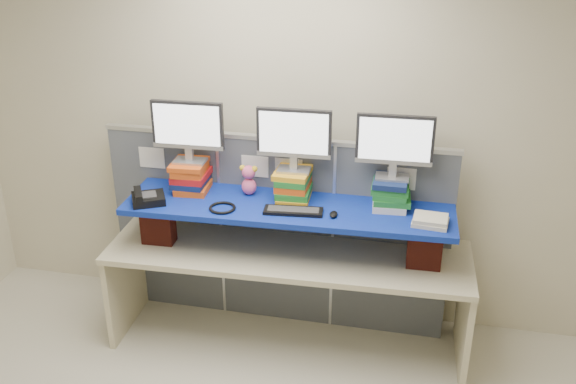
% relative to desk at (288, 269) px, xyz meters
% --- Properties ---
extents(room, '(5.00, 4.00, 2.80)m').
position_rel_desk_xyz_m(room, '(-0.15, -1.49, 0.77)').
color(room, beige).
rests_on(room, ground).
extents(cubicle_partition, '(2.60, 0.06, 1.53)m').
position_rel_desk_xyz_m(cubicle_partition, '(-0.15, 0.29, 0.14)').
color(cubicle_partition, '#474C54').
rests_on(cubicle_partition, ground).
extents(desk, '(2.61, 0.84, 0.79)m').
position_rel_desk_xyz_m(desk, '(0.00, 0.00, 0.00)').
color(desk, beige).
rests_on(desk, ground).
extents(brick_pier_left, '(0.23, 0.13, 0.31)m').
position_rel_desk_xyz_m(brick_pier_left, '(-0.94, -0.08, 0.31)').
color(brick_pier_left, maroon).
rests_on(brick_pier_left, desk).
extents(brick_pier_right, '(0.23, 0.13, 0.31)m').
position_rel_desk_xyz_m(brick_pier_right, '(0.95, -0.02, 0.31)').
color(brick_pier_right, maroon).
rests_on(brick_pier_right, desk).
extents(blue_board, '(2.30, 0.65, 0.04)m').
position_rel_desk_xyz_m(blue_board, '(-0.00, 0.00, 0.49)').
color(blue_board, navy).
rests_on(blue_board, brick_pier_left).
extents(book_stack_left, '(0.27, 0.30, 0.22)m').
position_rel_desk_xyz_m(book_stack_left, '(-0.74, 0.10, 0.63)').
color(book_stack_left, '#C44712').
rests_on(book_stack_left, blue_board).
extents(book_stack_center, '(0.25, 0.31, 0.21)m').
position_rel_desk_xyz_m(book_stack_center, '(0.01, 0.13, 0.62)').
color(book_stack_center, gold).
rests_on(book_stack_center, blue_board).
extents(book_stack_right, '(0.27, 0.31, 0.21)m').
position_rel_desk_xyz_m(book_stack_right, '(0.69, 0.15, 0.62)').
color(book_stack_right, silver).
rests_on(book_stack_right, blue_board).
extents(monitor_left, '(0.51, 0.15, 0.44)m').
position_rel_desk_xyz_m(monitor_left, '(-0.74, 0.09, 0.99)').
color(monitor_left, '#99989D').
rests_on(monitor_left, book_stack_left).
extents(monitor_center, '(0.51, 0.15, 0.44)m').
position_rel_desk_xyz_m(monitor_center, '(0.01, 0.12, 0.98)').
color(monitor_center, '#99989D').
rests_on(monitor_center, book_stack_center).
extents(monitor_right, '(0.51, 0.15, 0.44)m').
position_rel_desk_xyz_m(monitor_right, '(0.69, 0.14, 0.97)').
color(monitor_right, '#99989D').
rests_on(monitor_right, book_stack_right).
extents(keyboard, '(0.41, 0.17, 0.03)m').
position_rel_desk_xyz_m(keyboard, '(0.06, -0.10, 0.53)').
color(keyboard, black).
rests_on(keyboard, blue_board).
extents(mouse, '(0.07, 0.11, 0.03)m').
position_rel_desk_xyz_m(mouse, '(0.33, -0.10, 0.53)').
color(mouse, black).
rests_on(mouse, blue_board).
extents(desk_phone, '(0.29, 0.28, 0.09)m').
position_rel_desk_xyz_m(desk_phone, '(-0.96, -0.17, 0.55)').
color(desk_phone, black).
rests_on(desk_phone, blue_board).
extents(headset, '(0.22, 0.22, 0.02)m').
position_rel_desk_xyz_m(headset, '(-0.42, -0.16, 0.52)').
color(headset, black).
rests_on(headset, blue_board).
extents(plush_toy, '(0.13, 0.10, 0.22)m').
position_rel_desk_xyz_m(plush_toy, '(-0.31, 0.12, 0.63)').
color(plush_toy, '#DF5586').
rests_on(plush_toy, blue_board).
extents(binder_stack, '(0.24, 0.20, 0.05)m').
position_rel_desk_xyz_m(binder_stack, '(0.96, -0.08, 0.54)').
color(binder_stack, beige).
rests_on(binder_stack, blue_board).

